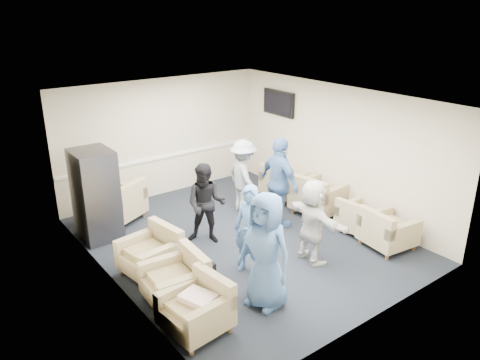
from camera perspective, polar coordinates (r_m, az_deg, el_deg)
floor at (r=8.98m, az=0.22°, el=-7.33°), size 6.00×6.00×0.00m
ceiling at (r=8.07m, az=0.24°, el=9.85°), size 6.00×6.00×0.00m
back_wall at (r=10.86m, az=-9.41°, el=5.10°), size 5.00×0.02×2.70m
front_wall at (r=6.49m, az=16.53°, el=-6.46°), size 5.00×0.02×2.70m
left_wall at (r=7.31m, az=-15.62°, el=-3.25°), size 0.02×6.00×2.70m
right_wall at (r=10.06m, az=11.67°, el=3.70°), size 0.02×6.00×2.70m
chair_rail at (r=10.97m, az=-9.23°, el=2.82°), size 4.98×0.04×0.06m
tv at (r=11.08m, az=4.72°, el=9.33°), size 0.10×1.00×0.58m
armchair_left_near at (r=6.63m, az=-5.06°, el=-15.43°), size 0.89×0.89×0.65m
armchair_left_mid at (r=7.20m, az=-7.54°, el=-12.20°), size 0.89×0.89×0.67m
armchair_left_far at (r=7.95m, az=-10.56°, el=-8.93°), size 0.95×0.95×0.67m
armchair_right_near at (r=8.98m, az=17.35°, el=-6.02°), size 0.92×0.92×0.66m
armchair_right_midnear at (r=9.41m, az=14.34°, el=-4.62°), size 0.80×0.80×0.60m
armchair_right_midfar at (r=10.02m, az=9.38°, el=-2.13°), size 1.06×1.06×0.76m
armchair_right_far at (r=10.77m, az=5.21°, el=-0.49°), size 0.88×0.88×0.68m
armchair_corner at (r=9.91m, az=-14.51°, el=-2.88°), size 1.23×1.23×0.73m
vending_machine at (r=9.15m, az=-17.16°, el=-1.73°), size 0.71×0.82×1.74m
backpack at (r=7.54m, az=-4.18°, el=-11.21°), size 0.30×0.23×0.47m
pillow at (r=6.52m, az=-5.13°, el=-14.26°), size 0.47×0.54×0.13m
person_front_left at (r=6.80m, az=3.14°, el=-8.63°), size 0.75×0.98×1.79m
person_mid_left at (r=7.64m, az=1.18°, el=-6.15°), size 0.53×0.65×1.54m
person_back_left at (r=8.63m, az=-4.16°, el=-2.93°), size 0.94×0.93×1.54m
person_back_right at (r=9.90m, az=0.42°, el=0.45°), size 0.75×1.11×1.59m
person_mid_right at (r=9.20m, az=4.84°, el=-0.37°), size 0.52×1.11×1.85m
person_front_right at (r=8.08m, az=8.85°, el=-5.00°), size 0.56×1.43×1.50m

